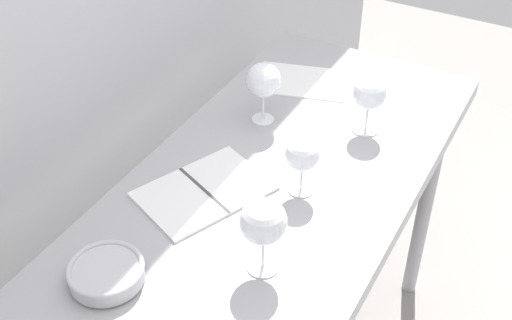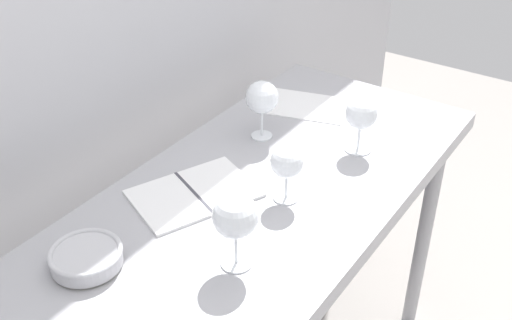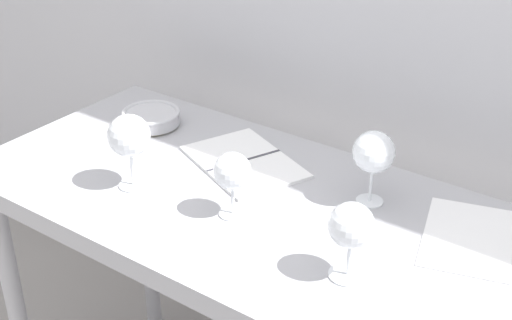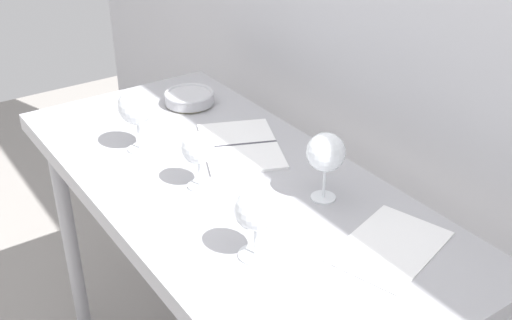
% 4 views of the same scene
% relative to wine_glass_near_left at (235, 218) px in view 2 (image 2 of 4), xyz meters
% --- Properties ---
extents(steel_counter, '(1.40, 0.65, 0.90)m').
position_rel_wine_glass_near_left_xyz_m(steel_counter, '(0.28, 0.11, -0.23)').
color(steel_counter, '#A1A1A6').
rests_on(steel_counter, ground_plane).
extents(wine_glass_near_left, '(0.10, 0.10, 0.18)m').
position_rel_wine_glass_near_left_xyz_m(wine_glass_near_left, '(0.00, 0.00, 0.00)').
color(wine_glass_near_left, white).
rests_on(wine_glass_near_left, steel_counter).
extents(wine_glass_near_right, '(0.09, 0.09, 0.16)m').
position_rel_wine_glass_near_left_xyz_m(wine_glass_near_right, '(0.57, -0.01, -0.02)').
color(wine_glass_near_right, white).
rests_on(wine_glass_near_right, steel_counter).
extents(wine_glass_far_right, '(0.09, 0.09, 0.17)m').
position_rel_wine_glass_near_left_xyz_m(wine_glass_far_right, '(0.48, 0.26, -0.00)').
color(wine_glass_far_right, white).
rests_on(wine_glass_far_right, steel_counter).
extents(wine_glass_near_center, '(0.08, 0.08, 0.15)m').
position_rel_wine_glass_near_left_xyz_m(wine_glass_near_center, '(0.26, 0.04, -0.02)').
color(wine_glass_near_center, white).
rests_on(wine_glass_near_center, steel_counter).
extents(open_notebook, '(0.36, 0.31, 0.01)m').
position_rel_wine_glass_near_left_xyz_m(open_notebook, '(0.15, 0.24, -0.12)').
color(open_notebook, white).
rests_on(open_notebook, steel_counter).
extents(tasting_sheet_upper, '(0.25, 0.31, 0.00)m').
position_rel_wine_glass_near_left_xyz_m(tasting_sheet_upper, '(0.72, 0.25, -0.13)').
color(tasting_sheet_upper, white).
rests_on(tasting_sheet_upper, steel_counter).
extents(tasting_bowl, '(0.16, 0.16, 0.04)m').
position_rel_wine_glass_near_left_xyz_m(tasting_bowl, '(-0.19, 0.26, -0.10)').
color(tasting_bowl, '#DBCC66').
rests_on(tasting_bowl, steel_counter).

